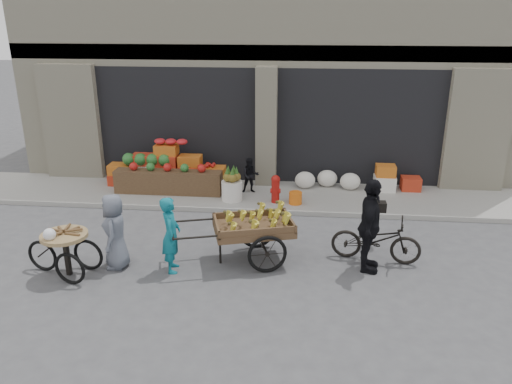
# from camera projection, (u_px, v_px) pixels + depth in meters

# --- Properties ---
(ground) EXTENTS (80.00, 80.00, 0.00)m
(ground) POSITION_uv_depth(u_px,v_px,m) (244.00, 277.00, 9.22)
(ground) COLOR #424244
(ground) RESTS_ON ground
(sidewalk) EXTENTS (18.00, 2.20, 0.12)m
(sidewalk) POSITION_uv_depth(u_px,v_px,m) (263.00, 196.00, 13.03)
(sidewalk) COLOR gray
(sidewalk) RESTS_ON ground
(building) EXTENTS (14.00, 6.45, 7.00)m
(building) POSITION_uv_depth(u_px,v_px,m) (274.00, 53.00, 15.57)
(building) COLOR beige
(building) RESTS_ON ground
(fruit_display) EXTENTS (3.10, 1.12, 1.24)m
(fruit_display) POSITION_uv_depth(u_px,v_px,m) (172.00, 168.00, 13.31)
(fruit_display) COLOR #B22E18
(fruit_display) RESTS_ON sidewalk
(pineapple_bin) EXTENTS (0.52, 0.52, 0.50)m
(pineapple_bin) POSITION_uv_depth(u_px,v_px,m) (232.00, 191.00, 12.53)
(pineapple_bin) COLOR silver
(pineapple_bin) RESTS_ON sidewalk
(fire_hydrant) EXTENTS (0.22, 0.22, 0.71)m
(fire_hydrant) POSITION_uv_depth(u_px,v_px,m) (276.00, 188.00, 12.33)
(fire_hydrant) COLOR #A5140F
(fire_hydrant) RESTS_ON sidewalk
(orange_bucket) EXTENTS (0.32, 0.32, 0.30)m
(orange_bucket) POSITION_uv_depth(u_px,v_px,m) (295.00, 198.00, 12.32)
(orange_bucket) COLOR orange
(orange_bucket) RESTS_ON sidewalk
(right_bay_goods) EXTENTS (3.35, 0.60, 0.70)m
(right_bay_goods) POSITION_uv_depth(u_px,v_px,m) (363.00, 179.00, 13.23)
(right_bay_goods) COLOR silver
(right_bay_goods) RESTS_ON sidewalk
(seated_person) EXTENTS (0.51, 0.43, 0.93)m
(seated_person) POSITION_uv_depth(u_px,v_px,m) (250.00, 176.00, 12.98)
(seated_person) COLOR black
(seated_person) RESTS_ON sidewalk
(banana_cart) EXTENTS (2.71, 1.66, 1.06)m
(banana_cart) POSITION_uv_depth(u_px,v_px,m) (251.00, 224.00, 9.56)
(banana_cart) COLOR brown
(banana_cart) RESTS_ON ground
(vendor_woman) EXTENTS (0.44, 0.59, 1.47)m
(vendor_woman) POSITION_uv_depth(u_px,v_px,m) (171.00, 235.00, 9.21)
(vendor_woman) COLOR #0F6777
(vendor_woman) RESTS_ON ground
(tricycle_cart) EXTENTS (1.46, 0.98, 0.95)m
(tricycle_cart) POSITION_uv_depth(u_px,v_px,m) (65.00, 247.00, 9.10)
(tricycle_cart) COLOR #9E7F51
(tricycle_cart) RESTS_ON ground
(vendor_grey) EXTENTS (0.57, 0.78, 1.47)m
(vendor_grey) POSITION_uv_depth(u_px,v_px,m) (115.00, 231.00, 9.35)
(vendor_grey) COLOR slate
(vendor_grey) RESTS_ON ground
(bicycle) EXTENTS (1.79, 0.87, 0.90)m
(bicycle) POSITION_uv_depth(u_px,v_px,m) (376.00, 239.00, 9.67)
(bicycle) COLOR black
(bicycle) RESTS_ON ground
(cyclist) EXTENTS (0.61, 1.11, 1.80)m
(cyclist) POSITION_uv_depth(u_px,v_px,m) (370.00, 226.00, 9.16)
(cyclist) COLOR black
(cyclist) RESTS_ON ground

